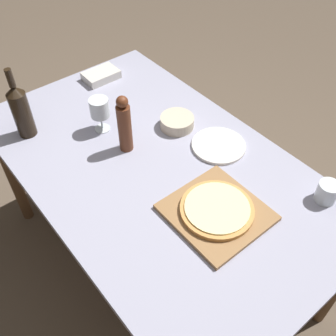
{
  "coord_description": "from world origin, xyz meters",
  "views": [
    {
      "loc": [
        -0.69,
        -0.93,
        1.94
      ],
      "look_at": [
        -0.01,
        -0.1,
        0.83
      ],
      "focal_mm": 42.0,
      "sensor_mm": 36.0,
      "label": 1
    }
  ],
  "objects_px": {
    "small_bowl": "(177,122)",
    "wine_bottle": "(21,110)",
    "pizza": "(217,209)",
    "pepper_mill": "(124,125)",
    "wine_glass": "(99,109)"
  },
  "relations": [
    {
      "from": "wine_glass",
      "to": "small_bowl",
      "type": "bearing_deg",
      "value": -36.22
    },
    {
      "from": "pizza",
      "to": "small_bowl",
      "type": "bearing_deg",
      "value": 66.21
    },
    {
      "from": "small_bowl",
      "to": "pizza",
      "type": "bearing_deg",
      "value": -113.79
    },
    {
      "from": "small_bowl",
      "to": "pepper_mill",
      "type": "bearing_deg",
      "value": 174.24
    },
    {
      "from": "wine_bottle",
      "to": "small_bowl",
      "type": "bearing_deg",
      "value": -35.07
    },
    {
      "from": "pepper_mill",
      "to": "wine_glass",
      "type": "bearing_deg",
      "value": 94.04
    },
    {
      "from": "pepper_mill",
      "to": "small_bowl",
      "type": "distance_m",
      "value": 0.28
    },
    {
      "from": "small_bowl",
      "to": "wine_glass",
      "type": "bearing_deg",
      "value": 143.78
    },
    {
      "from": "wine_bottle",
      "to": "wine_glass",
      "type": "xyz_separation_m",
      "value": [
        0.28,
        -0.19,
        -0.02
      ]
    },
    {
      "from": "pepper_mill",
      "to": "wine_glass",
      "type": "distance_m",
      "value": 0.18
    },
    {
      "from": "pizza",
      "to": "wine_bottle",
      "type": "xyz_separation_m",
      "value": [
        -0.34,
        0.87,
        0.1
      ]
    },
    {
      "from": "wine_glass",
      "to": "pizza",
      "type": "bearing_deg",
      "value": -84.58
    },
    {
      "from": "wine_bottle",
      "to": "pepper_mill",
      "type": "height_order",
      "value": "wine_bottle"
    },
    {
      "from": "small_bowl",
      "to": "wine_bottle",
      "type": "bearing_deg",
      "value": 144.93
    },
    {
      "from": "pizza",
      "to": "small_bowl",
      "type": "xyz_separation_m",
      "value": [
        0.21,
        0.48,
        -0.0
      ]
    }
  ]
}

